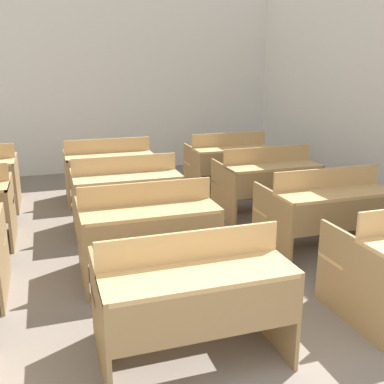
# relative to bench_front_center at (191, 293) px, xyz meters

# --- Properties ---
(wall_back) EXTENTS (6.95, 0.06, 3.19)m
(wall_back) POSITION_rel_bench_front_center_xyz_m (-0.12, 5.62, 1.14)
(wall_back) COLOR silver
(wall_back) RESTS_ON ground_plane
(bench_front_center) EXTENTS (1.18, 0.81, 0.87)m
(bench_front_center) POSITION_rel_bench_front_center_xyz_m (0.00, 0.00, 0.00)
(bench_front_center) COLOR olive
(bench_front_center) RESTS_ON ground_plane
(bench_second_center) EXTENTS (1.18, 0.81, 0.87)m
(bench_second_center) POSITION_rel_bench_front_center_xyz_m (-0.00, 1.25, 0.00)
(bench_second_center) COLOR olive
(bench_second_center) RESTS_ON ground_plane
(bench_second_right) EXTENTS (1.18, 0.81, 0.87)m
(bench_second_right) POSITION_rel_bench_front_center_xyz_m (1.82, 1.23, 0.00)
(bench_second_right) COLOR olive
(bench_second_right) RESTS_ON ground_plane
(bench_third_center) EXTENTS (1.18, 0.81, 0.87)m
(bench_third_center) POSITION_rel_bench_front_center_xyz_m (0.02, 2.48, 0.00)
(bench_third_center) COLOR #997B51
(bench_third_center) RESTS_ON ground_plane
(bench_third_right) EXTENTS (1.18, 0.81, 0.87)m
(bench_third_right) POSITION_rel_bench_front_center_xyz_m (1.81, 2.49, 0.00)
(bench_third_right) COLOR olive
(bench_third_right) RESTS_ON ground_plane
(bench_back_center) EXTENTS (1.18, 0.81, 0.87)m
(bench_back_center) POSITION_rel_bench_front_center_xyz_m (0.00, 3.76, 0.00)
(bench_back_center) COLOR #997A50
(bench_back_center) RESTS_ON ground_plane
(bench_back_right) EXTENTS (1.18, 0.81, 0.87)m
(bench_back_right) POSITION_rel_bench_front_center_xyz_m (1.82, 3.74, 0.00)
(bench_back_right) COLOR #95764C
(bench_back_right) RESTS_ON ground_plane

